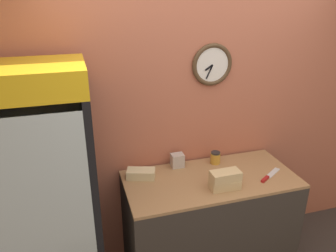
{
  "coord_description": "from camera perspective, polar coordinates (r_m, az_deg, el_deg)",
  "views": [
    {
      "loc": [
        -1.01,
        -1.26,
        2.37
      ],
      "look_at": [
        -0.38,
        0.85,
        1.46
      ],
      "focal_mm": 35.0,
      "sensor_mm": 36.0,
      "label": 1
    }
  ],
  "objects": [
    {
      "name": "sandwich_stack_bottom",
      "position": [
        2.64,
        9.86,
        -9.93
      ],
      "size": [
        0.24,
        0.13,
        0.07
      ],
      "color": "tan",
      "rests_on": "prep_counter"
    },
    {
      "name": "chefs_knife",
      "position": [
        2.88,
        17.02,
        -8.44
      ],
      "size": [
        0.28,
        0.19,
        0.02
      ],
      "color": "silver",
      "rests_on": "prep_counter"
    },
    {
      "name": "wall_back",
      "position": [
        2.91,
        4.89,
        2.0
      ],
      "size": [
        5.2,
        0.09,
        2.7
      ],
      "color": "#B7664C",
      "rests_on": "ground_plane"
    },
    {
      "name": "napkin_dispenser",
      "position": [
        2.89,
        1.63,
        -6.0
      ],
      "size": [
        0.11,
        0.09,
        0.12
      ],
      "color": "#B7B2AD",
      "rests_on": "prep_counter"
    },
    {
      "name": "beverage_cooler",
      "position": [
        2.58,
        -20.36,
        -9.53
      ],
      "size": [
        0.7,
        0.64,
        1.96
      ],
      "color": "black",
      "rests_on": "ground_plane"
    },
    {
      "name": "sandwich_flat_left",
      "position": [
        2.75,
        -4.74,
        -8.28
      ],
      "size": [
        0.25,
        0.18,
        0.07
      ],
      "color": "beige",
      "rests_on": "prep_counter"
    },
    {
      "name": "condiment_jar",
      "position": [
        2.98,
        8.25,
        -5.48
      ],
      "size": [
        0.09,
        0.09,
        0.11
      ],
      "color": "gold",
      "rests_on": "prep_counter"
    },
    {
      "name": "prep_counter",
      "position": [
        3.04,
        7.03,
        -16.43
      ],
      "size": [
        1.43,
        0.67,
        0.93
      ],
      "color": "#332D28",
      "rests_on": "ground_plane"
    },
    {
      "name": "sandwich_stack_middle",
      "position": [
        2.61,
        9.97,
        -8.55
      ],
      "size": [
        0.24,
        0.12,
        0.07
      ],
      "color": "tan",
      "rests_on": "sandwich_stack_bottom"
    }
  ]
}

